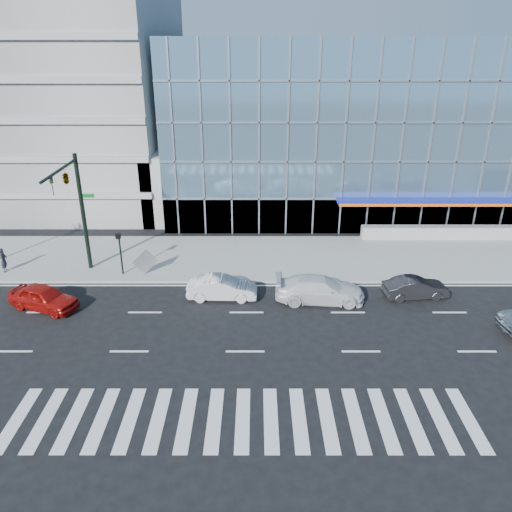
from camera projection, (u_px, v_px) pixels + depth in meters
The scene contains 13 objects.
ground at pixel (246, 312), 29.43m from camera, with size 160.00×160.00×0.00m, color black.
sidewalk at pixel (248, 257), 36.73m from camera, with size 120.00×8.00×0.15m, color gray.
theatre_building at pixel (389, 118), 50.24m from camera, with size 42.00×26.00×15.00m, color #6891AE.
parking_garage at pixel (48, 92), 49.25m from camera, with size 24.00×24.00×20.00m, color gray.
ramp_block at pixel (183, 182), 44.72m from camera, with size 6.00×8.00×6.00m, color gray.
traffic_signal at pixel (71, 190), 31.15m from camera, with size 1.14×5.74×8.00m.
ped_signal_post at pixel (120, 247), 33.11m from camera, with size 0.30×0.33×3.00m.
white_suv at pixel (320, 289), 30.45m from camera, with size 2.21×5.43×1.58m, color silver.
white_sedan at pixel (222, 288), 30.80m from camera, with size 1.50×4.30×1.42m, color silver.
dark_sedan at pixel (416, 288), 30.89m from camera, with size 1.39×3.99×1.32m, color black.
red_sedan at pixel (44, 297), 29.60m from camera, with size 1.73×4.29×1.46m, color #9D100C.
pedestrian at pixel (4, 260), 33.97m from camera, with size 0.62×0.41×1.70m, color black.
tilted_panel at pixel (145, 261), 33.59m from camera, with size 1.30×0.06×1.30m, color gray.
Camera 1 is at (0.57, -25.63, 14.85)m, focal length 35.00 mm.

